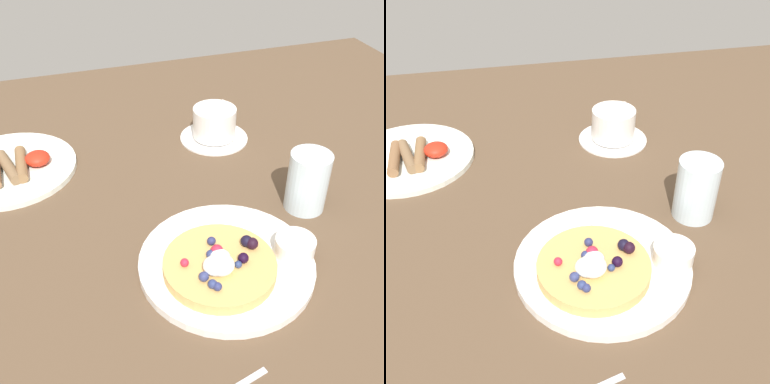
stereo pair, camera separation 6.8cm
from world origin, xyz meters
TOP-DOWN VIEW (x-y plane):
  - ground_plane at (0.00, 0.00)cm, footprint 165.67×136.44cm
  - pancake_plate at (7.39, -11.66)cm, footprint 25.57×25.57cm
  - pancake_with_berries at (5.62, -13.50)cm, footprint 16.00×16.00cm
  - syrup_ramekin at (17.28, -13.55)cm, footprint 5.88×5.88cm
  - breakfast_plate at (-22.32, 24.32)cm, footprint 25.14×25.14cm
  - fried_breakfast at (-21.54, 22.61)cm, footprint 16.21×10.82cm
  - coffee_saucer at (18.60, 23.39)cm, footprint 14.04×14.04cm
  - coffee_cup at (18.69, 23.51)cm, footprint 9.22×10.68cm
  - water_glass at (25.11, -2.68)cm, footprint 6.77×6.77cm

SIDE VIEW (x-z plane):
  - ground_plane at x=0.00cm, z-range -3.00..0.00cm
  - coffee_saucer at x=18.60cm, z-range 0.00..0.72cm
  - breakfast_plate at x=-22.32cm, z-range 0.00..1.08cm
  - pancake_plate at x=7.39cm, z-range 0.00..1.35cm
  - fried_breakfast at x=-21.54cm, z-range 0.69..3.43cm
  - pancake_with_berries at x=5.62cm, z-range 0.54..4.59cm
  - syrup_ramekin at x=17.28cm, z-range 1.39..4.07cm
  - coffee_cup at x=18.69cm, z-range 0.84..6.98cm
  - water_glass at x=25.11cm, z-range 0.00..10.31cm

